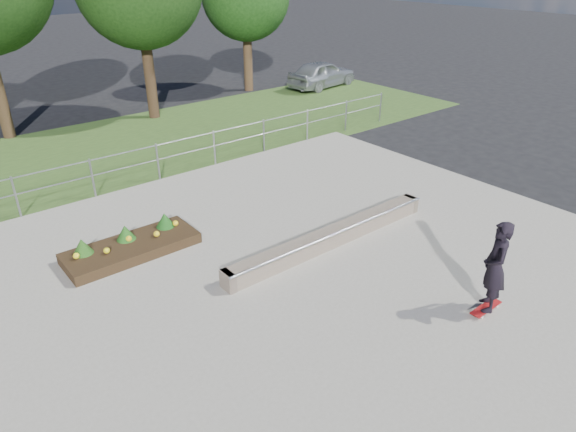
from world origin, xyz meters
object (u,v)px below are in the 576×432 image
at_px(planter_bed, 131,245).
at_px(skateboarder, 495,267).
at_px(grind_ledge, 332,237).
at_px(parked_car, 322,74).

bearing_deg(planter_bed, skateboarder, -55.56).
xyz_separation_m(grind_ledge, parked_car, (11.02, 12.37, 0.43)).
height_order(planter_bed, parked_car, parked_car).
bearing_deg(planter_bed, grind_ledge, -34.89).
relative_size(grind_ledge, planter_bed, 2.00).
distance_m(grind_ledge, skateboarder, 3.87).
relative_size(grind_ledge, parked_car, 1.48).
bearing_deg(grind_ledge, planter_bed, 145.11).
height_order(grind_ledge, parked_car, parked_car).
xyz_separation_m(planter_bed, parked_car, (14.86, 9.69, 0.45)).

